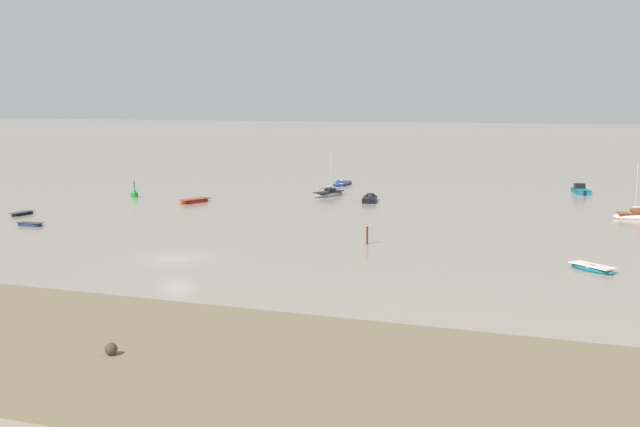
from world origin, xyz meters
name	(u,v)px	position (x,y,z in m)	size (l,w,h in m)	color
ground_plane	(177,258)	(0.00, 0.00, 0.00)	(800.00, 800.00, 0.00)	gray
mudflat_shore	(44,339)	(4.57, -20.97, 0.08)	(392.35, 17.55, 0.16)	#7A6B51
tidal_rock_left	(111,349)	(9.52, -22.21, 0.47)	(0.61, 0.61, 0.61)	#493A28
motorboat_moored_0	(580,191)	(27.89, 57.44, 0.29)	(2.95, 5.28, 1.90)	#197084
motorboat_moored_1	(341,184)	(-5.13, 55.07, 0.20)	(1.72, 4.32, 1.44)	navy
rowboat_moored_1	(593,268)	(30.66, 6.56, 0.16)	(3.70, 3.33, 0.59)	#197084
rowboat_moored_2	(22,214)	(-27.92, 14.96, 0.13)	(1.33, 3.07, 0.47)	black
sailboat_moored_0	(640,216)	(34.72, 35.23, 0.27)	(5.79, 3.07, 6.20)	white
rowboat_moored_3	(195,201)	(-15.60, 30.66, 0.18)	(2.85, 4.47, 0.67)	red
sailboat_moored_1	(329,194)	(-2.57, 42.65, 0.26)	(3.39, 5.56, 5.96)	gray
motorboat_moored_3	(370,199)	(4.00, 39.38, 0.21)	(2.54, 4.79, 1.56)	black
rowboat_moored_6	(30,225)	(-21.96, 9.19, 0.12)	(2.93, 1.10, 0.46)	navy
channel_buoy	(134,194)	(-25.55, 32.84, 0.46)	(0.90, 0.90, 2.30)	#198C2D
mooring_post_near	(367,235)	(12.19, 11.09, 0.79)	(0.22, 0.22, 1.86)	#4B3323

